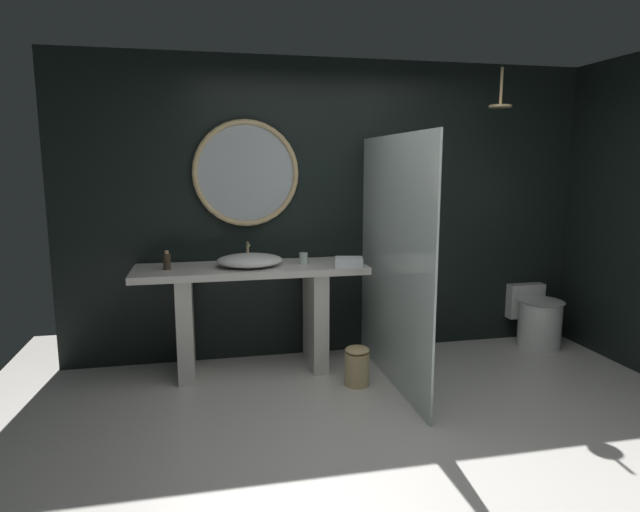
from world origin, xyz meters
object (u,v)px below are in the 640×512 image
object	(u,v)px
rain_shower_head	(501,102)
folded_hand_towel	(349,262)
round_wall_mirror	(246,173)
waste_bin	(357,365)
vessel_sink	(250,260)
soap_dispenser	(167,261)
tumbler_cup	(303,258)
toilet	(535,317)

from	to	relation	value
rain_shower_head	folded_hand_towel	bearing A→B (deg)	-175.10
round_wall_mirror	waste_bin	bearing A→B (deg)	-45.14
vessel_sink	soap_dispenser	size ratio (longest dim) A/B	3.51
round_wall_mirror	rain_shower_head	distance (m)	2.22
tumbler_cup	waste_bin	distance (m)	0.98
rain_shower_head	folded_hand_towel	xyz separation A→B (m)	(-1.34, -0.11, -1.29)
round_wall_mirror	vessel_sink	bearing A→B (deg)	-92.09
soap_dispenser	vessel_sink	bearing A→B (deg)	-1.46
vessel_sink	folded_hand_towel	size ratio (longest dim) A/B	2.40
toilet	soap_dispenser	bearing A→B (deg)	-178.24
soap_dispenser	round_wall_mirror	xyz separation A→B (m)	(0.66, 0.30, 0.67)
toilet	folded_hand_towel	bearing A→B (deg)	-171.68
round_wall_mirror	waste_bin	xyz separation A→B (m)	(0.77, -0.77, -1.47)
soap_dispenser	waste_bin	xyz separation A→B (m)	(1.42, -0.47, -0.80)
vessel_sink	toilet	bearing A→B (deg)	2.53
waste_bin	toilet	bearing A→B (deg)	16.58
rain_shower_head	vessel_sink	bearing A→B (deg)	178.73
vessel_sink	rain_shower_head	xyz separation A→B (m)	(2.12, -0.05, 1.28)
tumbler_cup	soap_dispenser	size ratio (longest dim) A/B	0.62
round_wall_mirror	toilet	distance (m)	3.02
tumbler_cup	toilet	bearing A→B (deg)	2.15
soap_dispenser	toilet	size ratio (longest dim) A/B	0.25
rain_shower_head	toilet	xyz separation A→B (m)	(0.58, 0.17, -1.95)
soap_dispenser	toilet	distance (m)	3.42
soap_dispenser	rain_shower_head	bearing A→B (deg)	-1.31
tumbler_cup	folded_hand_towel	distance (m)	0.39
rain_shower_head	folded_hand_towel	distance (m)	1.86
tumbler_cup	folded_hand_towel	xyz separation A→B (m)	(0.34, -0.20, -0.01)
tumbler_cup	rain_shower_head	distance (m)	2.11
tumbler_cup	round_wall_mirror	size ratio (longest dim) A/B	0.10
vessel_sink	soap_dispenser	distance (m)	0.65
round_wall_mirror	folded_hand_towel	bearing A→B (deg)	-31.67
round_wall_mirror	folded_hand_towel	size ratio (longest dim) A/B	4.05
tumbler_cup	rain_shower_head	bearing A→B (deg)	-2.78
rain_shower_head	waste_bin	bearing A→B (deg)	-163.12
tumbler_cup	folded_hand_towel	world-z (taller)	tumbler_cup
waste_bin	rain_shower_head	bearing A→B (deg)	16.88
round_wall_mirror	toilet	world-z (taller)	round_wall_mirror
toilet	waste_bin	world-z (taller)	toilet
tumbler_cup	soap_dispenser	xyz separation A→B (m)	(-1.09, -0.02, 0.02)
toilet	folded_hand_towel	distance (m)	2.05
waste_bin	vessel_sink	bearing A→B (deg)	149.68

